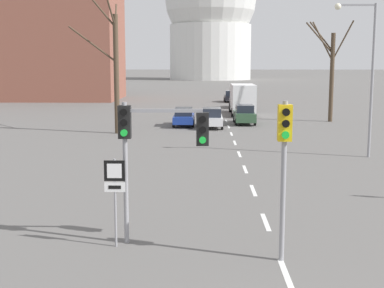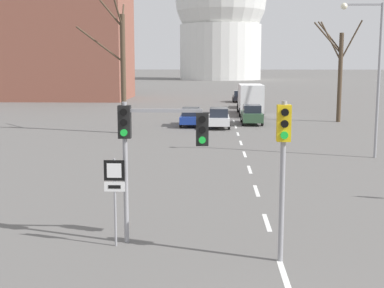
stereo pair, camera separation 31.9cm
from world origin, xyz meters
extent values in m
cube|color=silver|center=(0.00, 4.57, 0.00)|extent=(0.16, 2.00, 0.01)
cube|color=silver|center=(0.00, 9.07, 0.00)|extent=(0.16, 2.00, 0.01)
cube|color=silver|center=(0.00, 13.57, 0.00)|extent=(0.16, 2.00, 0.01)
cube|color=silver|center=(0.00, 18.07, 0.00)|extent=(0.16, 2.00, 0.01)
cube|color=silver|center=(0.00, 22.57, 0.00)|extent=(0.16, 2.00, 0.01)
cube|color=silver|center=(0.00, 27.07, 0.00)|extent=(0.16, 2.00, 0.01)
cube|color=silver|center=(0.00, 31.57, 0.00)|extent=(0.16, 2.00, 0.01)
cube|color=silver|center=(0.00, 36.07, 0.00)|extent=(0.16, 2.00, 0.01)
cube|color=silver|center=(0.00, 40.57, 0.00)|extent=(0.16, 2.00, 0.01)
cylinder|color=gray|center=(-4.40, 6.90, 2.11)|extent=(0.14, 0.14, 4.21)
cube|color=black|center=(-4.40, 6.90, 3.63)|extent=(0.36, 0.28, 0.96)
cylinder|color=black|center=(-4.40, 6.73, 3.93)|extent=(0.20, 0.06, 0.20)
cylinder|color=black|center=(-4.40, 6.73, 3.63)|extent=(0.20, 0.06, 0.20)
cylinder|color=green|center=(-4.40, 6.73, 3.34)|extent=(0.20, 0.06, 0.20)
cube|color=gray|center=(-3.27, 6.90, 3.96)|extent=(2.26, 0.10, 0.10)
cube|color=black|center=(-2.14, 6.90, 3.43)|extent=(0.36, 0.28, 0.96)
cylinder|color=black|center=(-2.14, 6.73, 3.73)|extent=(0.20, 0.06, 0.20)
cylinder|color=black|center=(-2.14, 6.73, 3.43)|extent=(0.20, 0.06, 0.20)
cylinder|color=green|center=(-2.14, 6.73, 3.14)|extent=(0.20, 0.06, 0.20)
cylinder|color=gray|center=(0.02, 5.54, 2.17)|extent=(0.14, 0.14, 4.35)
cube|color=yellow|center=(0.02, 5.54, 3.77)|extent=(0.36, 0.28, 0.96)
cylinder|color=black|center=(0.02, 5.37, 4.07)|extent=(0.20, 0.06, 0.20)
cylinder|color=black|center=(0.02, 5.37, 3.77)|extent=(0.20, 0.06, 0.20)
cylinder|color=green|center=(0.02, 5.37, 3.47)|extent=(0.20, 0.06, 0.20)
cylinder|color=gray|center=(-4.66, 6.55, 1.31)|extent=(0.07, 0.07, 2.62)
cube|color=black|center=(-4.66, 6.53, 2.27)|extent=(0.60, 0.03, 0.60)
cube|color=white|center=(-4.66, 6.51, 2.27)|extent=(0.42, 0.01, 0.42)
cube|color=white|center=(-4.66, 6.53, 1.79)|extent=(0.60, 0.03, 0.28)
cube|color=black|center=(-4.66, 6.51, 1.79)|extent=(0.36, 0.01, 0.10)
cylinder|color=gray|center=(7.31, 21.79, 4.27)|extent=(0.16, 0.16, 8.55)
cube|color=gray|center=(6.28, 21.79, 8.45)|extent=(2.07, 0.10, 0.10)
sphere|color=#F2EAC6|center=(5.24, 21.79, 8.37)|extent=(0.36, 0.36, 0.36)
cube|color=#2D4C33|center=(1.47, 38.28, 0.68)|extent=(1.72, 4.37, 0.74)
cube|color=#1E232D|center=(1.47, 38.06, 1.37)|extent=(1.46, 2.10, 0.65)
cylinder|color=black|center=(0.66, 39.63, 0.31)|extent=(0.18, 0.61, 0.61)
cylinder|color=black|center=(2.28, 39.63, 0.31)|extent=(0.18, 0.61, 0.61)
cylinder|color=black|center=(0.66, 36.92, 0.31)|extent=(0.18, 0.61, 0.61)
cylinder|color=black|center=(2.28, 36.92, 0.31)|extent=(0.18, 0.61, 0.61)
cube|color=navy|center=(-3.78, 36.68, 0.62)|extent=(1.70, 4.34, 0.59)
cube|color=#1E232D|center=(-3.78, 36.46, 1.24)|extent=(1.44, 2.08, 0.65)
cylinder|color=black|center=(-4.58, 38.02, 0.32)|extent=(0.18, 0.65, 0.65)
cylinder|color=black|center=(-2.98, 38.02, 0.32)|extent=(0.18, 0.65, 0.65)
cylinder|color=black|center=(-4.58, 35.33, 0.32)|extent=(0.18, 0.65, 0.65)
cylinder|color=black|center=(-2.98, 35.33, 0.32)|extent=(0.18, 0.65, 0.65)
cube|color=silver|center=(-1.43, 35.47, 0.63)|extent=(1.73, 4.24, 0.61)
cube|color=#1E232D|center=(-1.43, 35.26, 1.29)|extent=(1.47, 2.04, 0.71)
cylinder|color=black|center=(-2.25, 36.78, 0.33)|extent=(0.18, 0.66, 0.66)
cylinder|color=black|center=(-0.62, 36.78, 0.33)|extent=(0.18, 0.66, 0.66)
cylinder|color=black|center=(-2.25, 34.15, 0.33)|extent=(0.18, 0.66, 0.66)
cylinder|color=black|center=(-0.62, 34.15, 0.33)|extent=(0.18, 0.66, 0.66)
cube|color=black|center=(1.65, 64.51, 0.61)|extent=(1.82, 4.11, 0.59)
cube|color=#1E232D|center=(1.65, 64.30, 1.23)|extent=(1.55, 1.97, 0.66)
cylinder|color=black|center=(0.79, 65.78, 0.32)|extent=(0.18, 0.64, 0.64)
cylinder|color=black|center=(2.51, 65.78, 0.32)|extent=(0.18, 0.64, 0.64)
cylinder|color=black|center=(0.79, 63.23, 0.32)|extent=(0.18, 0.64, 0.64)
cylinder|color=black|center=(2.51, 63.23, 0.32)|extent=(0.18, 0.64, 0.64)
cube|color=slate|center=(1.90, 55.26, 0.65)|extent=(1.70, 4.57, 0.59)
cube|color=#1E232D|center=(1.90, 55.03, 1.27)|extent=(1.45, 2.19, 0.65)
cylinder|color=black|center=(1.10, 56.68, 0.35)|extent=(0.18, 0.70, 0.70)
cylinder|color=black|center=(2.70, 56.68, 0.35)|extent=(0.18, 0.70, 0.70)
cylinder|color=black|center=(1.10, 53.84, 0.35)|extent=(0.18, 0.70, 0.70)
cylinder|color=black|center=(2.70, 53.84, 0.35)|extent=(0.18, 0.70, 0.70)
cube|color=#333842|center=(1.88, 49.44, 1.49)|extent=(2.20, 2.00, 2.10)
cube|color=white|center=(1.88, 45.84, 1.79)|extent=(2.30, 5.20, 2.70)
cylinder|color=black|center=(0.78, 49.44, 0.44)|extent=(0.24, 0.88, 0.88)
cylinder|color=black|center=(2.98, 49.44, 0.44)|extent=(0.24, 0.88, 0.88)
cylinder|color=black|center=(0.78, 44.41, 0.44)|extent=(0.24, 0.88, 0.88)
cylinder|color=black|center=(2.98, 44.41, 0.44)|extent=(0.24, 0.88, 0.88)
cylinder|color=#473828|center=(-8.65, 31.77, 4.43)|extent=(0.39, 0.39, 8.86)
cylinder|color=#473828|center=(-10.46, 32.05, 6.71)|extent=(3.69, 0.78, 2.73)
cylinder|color=#473828|center=(-9.93, 31.97, 9.43)|extent=(2.65, 0.57, 3.11)
cylinder|color=#473828|center=(-8.79, 32.86, 8.72)|extent=(0.35, 2.29, 2.22)
cylinder|color=#473828|center=(-8.90, 31.04, 9.22)|extent=(0.60, 1.57, 2.54)
cylinder|color=#473828|center=(9.46, 40.34, 3.97)|extent=(0.38, 0.38, 7.94)
cylinder|color=#473828|center=(8.49, 40.83, 7.65)|extent=(2.01, 1.17, 2.75)
cylinder|color=#473828|center=(10.26, 40.07, 7.26)|extent=(1.72, 0.68, 3.53)
cylinder|color=#473828|center=(8.54, 40.41, 7.19)|extent=(1.95, 0.28, 3.53)
cylinder|color=#473828|center=(7.99, 39.37, 7.50)|extent=(2.79, 2.30, 2.51)
cylinder|color=silver|center=(0.00, 162.03, 8.47)|extent=(25.42, 25.42, 16.95)
cube|color=brown|center=(-23.45, 69.64, 11.06)|extent=(18.00, 14.00, 22.12)
camera|label=1|loc=(-2.11, -8.43, 5.34)|focal=50.00mm
camera|label=2|loc=(-1.80, -8.42, 5.34)|focal=50.00mm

